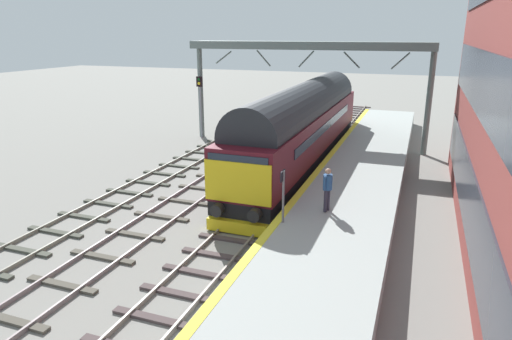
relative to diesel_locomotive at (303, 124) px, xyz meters
name	(u,v)px	position (x,y,z in m)	size (l,w,h in m)	color
ground_plane	(265,205)	(0.00, -6.48, -2.49)	(140.00, 140.00, 0.00)	gray
track_main	(265,204)	(0.00, -6.48, -2.43)	(2.50, 60.00, 0.15)	gray
track_adjacent_west	(193,194)	(-3.55, -6.48, -2.43)	(2.50, 60.00, 0.15)	slate
track_adjacent_far_west	(139,187)	(-6.55, -6.48, -2.43)	(2.50, 60.00, 0.15)	gray
station_platform	(347,205)	(3.60, -6.48, -1.99)	(4.00, 44.00, 1.01)	#9BA39F
diesel_locomotive	(303,124)	(0.00, 0.00, 0.00)	(2.74, 19.55, 4.68)	black
signal_post_near	(200,100)	(-8.70, 4.59, 0.26)	(0.44, 0.22, 4.41)	gray
platform_number_sign	(283,188)	(1.95, -10.22, -0.23)	(0.10, 0.44, 1.87)	slate
waiting_passenger	(327,186)	(3.18, -8.67, -0.50)	(0.43, 0.49, 1.64)	#322D3C
overhead_footbridge	(306,51)	(-1.22, 5.19, 3.74)	(15.85, 2.00, 6.80)	slate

